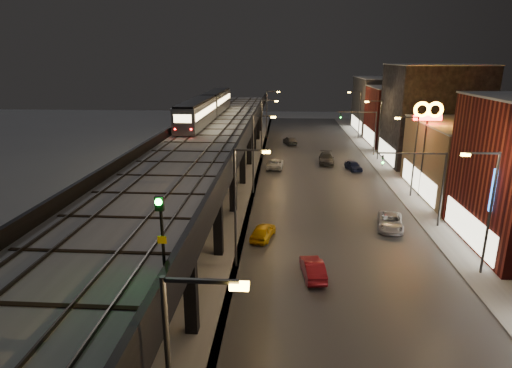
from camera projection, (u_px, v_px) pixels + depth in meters
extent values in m
cube|color=#46474D|center=(322.00, 185.00, 52.45)|extent=(17.00, 120.00, 0.06)
cube|color=#9FA1A8|center=(405.00, 186.00, 51.81)|extent=(4.00, 120.00, 0.14)
cube|color=#9FA1A8|center=(213.00, 183.00, 53.30)|extent=(11.00, 120.00, 0.06)
cube|color=black|center=(208.00, 142.00, 48.79)|extent=(9.00, 100.00, 1.00)
cube|color=black|center=(61.00, 286.00, 24.08)|extent=(0.70, 0.70, 5.30)
cube|color=black|center=(191.00, 290.00, 23.61)|extent=(0.70, 0.70, 5.30)
cube|color=black|center=(121.00, 247.00, 23.14)|extent=(8.00, 0.60, 0.50)
cube|color=black|center=(125.00, 221.00, 33.65)|extent=(0.70, 0.70, 5.30)
cube|color=black|center=(218.00, 223.00, 33.18)|extent=(0.70, 0.70, 5.30)
cube|color=black|center=(169.00, 192.00, 32.71)|extent=(8.00, 0.60, 0.50)
cube|color=black|center=(160.00, 185.00, 43.22)|extent=(0.70, 0.70, 5.30)
cube|color=black|center=(233.00, 186.00, 42.75)|extent=(0.70, 0.70, 5.30)
cube|color=black|center=(196.00, 161.00, 42.28)|extent=(8.00, 0.60, 0.50)
cube|color=black|center=(183.00, 162.00, 52.79)|extent=(0.70, 0.70, 5.30)
cube|color=black|center=(243.00, 163.00, 52.32)|extent=(0.70, 0.70, 5.30)
cube|color=black|center=(212.00, 142.00, 51.85)|extent=(8.00, 0.60, 0.50)
cube|color=black|center=(199.00, 146.00, 62.36)|extent=(0.70, 0.70, 5.30)
cube|color=black|center=(249.00, 147.00, 61.89)|extent=(0.70, 0.70, 5.30)
cube|color=black|center=(223.00, 129.00, 61.42)|extent=(8.00, 0.60, 0.50)
cube|color=black|center=(210.00, 134.00, 71.93)|extent=(0.70, 0.70, 5.30)
cube|color=black|center=(254.00, 135.00, 71.46)|extent=(0.70, 0.70, 5.30)
cube|color=black|center=(232.00, 120.00, 70.99)|extent=(8.00, 0.60, 0.50)
cube|color=black|center=(219.00, 125.00, 81.50)|extent=(0.70, 0.70, 5.30)
cube|color=black|center=(258.00, 126.00, 81.03)|extent=(0.70, 0.70, 5.30)
cube|color=black|center=(238.00, 112.00, 80.56)|extent=(8.00, 0.60, 0.50)
cube|color=black|center=(226.00, 118.00, 91.07)|extent=(0.70, 0.70, 5.30)
cube|color=black|center=(261.00, 119.00, 90.60)|extent=(0.70, 0.70, 5.30)
cube|color=black|center=(243.00, 106.00, 90.13)|extent=(8.00, 0.60, 0.50)
cube|color=#B2B7C1|center=(207.00, 137.00, 48.63)|extent=(8.40, 100.00, 0.16)
cube|color=#332D28|center=(180.00, 135.00, 48.79)|extent=(0.08, 98.00, 0.16)
cube|color=#332D28|center=(192.00, 135.00, 48.70)|extent=(0.08, 98.00, 0.16)
cube|color=#332D28|center=(219.00, 135.00, 48.50)|extent=(0.08, 98.00, 0.16)
cube|color=#332D28|center=(231.00, 135.00, 48.41)|extent=(0.08, 98.00, 0.16)
cube|color=black|center=(95.00, 248.00, 19.89)|extent=(7.80, 0.24, 0.06)
cube|color=black|center=(178.00, 165.00, 35.20)|extent=(7.80, 0.24, 0.06)
cube|color=black|center=(210.00, 133.00, 50.51)|extent=(7.80, 0.24, 0.06)
cube|color=black|center=(228.00, 115.00, 65.82)|extent=(7.80, 0.24, 0.06)
cube|color=black|center=(239.00, 105.00, 81.14)|extent=(7.80, 0.24, 0.06)
cube|color=black|center=(245.00, 133.00, 48.22)|extent=(0.30, 100.00, 1.10)
cube|color=black|center=(170.00, 132.00, 48.77)|extent=(0.30, 100.00, 1.10)
cube|color=beige|center=(468.00, 228.00, 35.08)|extent=(0.10, 9.60, 2.40)
cube|color=#7A6247|center=(476.00, 161.00, 47.42)|extent=(12.00, 15.00, 8.00)
cube|color=beige|center=(418.00, 181.00, 48.48)|extent=(0.10, 12.00, 2.40)
cube|color=#B2B7C1|center=(481.00, 124.00, 46.26)|extent=(12.20, 15.20, 0.16)
cube|color=black|center=(431.00, 115.00, 61.88)|extent=(12.00, 13.00, 14.00)
cube|color=beige|center=(386.00, 151.00, 63.79)|extent=(0.10, 10.40, 2.40)
cube|color=#B2B7C1|center=(437.00, 65.00, 59.88)|extent=(12.20, 13.20, 0.16)
cube|color=maroon|center=(404.00, 116.00, 75.85)|extent=(12.00, 12.00, 10.00)
cube|color=beige|center=(368.00, 135.00, 77.19)|extent=(0.10, 9.60, 2.40)
cube|color=#B2B7C1|center=(407.00, 87.00, 74.41)|extent=(12.20, 12.20, 0.16)
cube|color=#3A3A3B|center=(387.00, 105.00, 89.10)|extent=(12.00, 16.00, 11.00)
cube|color=beige|center=(356.00, 124.00, 90.59)|extent=(0.10, 12.80, 2.40)
cube|color=#B2B7C1|center=(389.00, 78.00, 87.52)|extent=(12.20, 16.20, 0.16)
cube|color=#38383A|center=(201.00, 281.00, 12.10)|extent=(2.20, 0.12, 0.12)
cube|color=yellow|center=(239.00, 286.00, 12.07)|extent=(0.55, 0.28, 0.18)
cylinder|color=#38383A|center=(235.00, 210.00, 30.65)|extent=(0.18, 0.18, 9.00)
cube|color=#38383A|center=(250.00, 150.00, 29.33)|extent=(2.20, 0.12, 0.12)
cube|color=yellow|center=(266.00, 152.00, 29.30)|extent=(0.55, 0.28, 0.18)
cylinder|color=#38383A|center=(490.00, 216.00, 29.53)|extent=(0.18, 0.18, 9.00)
cube|color=#38383A|center=(483.00, 153.00, 28.36)|extent=(2.20, 0.12, 0.12)
cube|color=yellow|center=(466.00, 155.00, 28.46)|extent=(0.55, 0.28, 0.18)
cylinder|color=#38383A|center=(253.00, 155.00, 47.87)|extent=(0.18, 0.18, 9.00)
cube|color=#38383A|center=(263.00, 116.00, 46.56)|extent=(2.20, 0.12, 0.12)
cube|color=yellow|center=(273.00, 117.00, 46.52)|extent=(0.55, 0.28, 0.18)
cylinder|color=#38383A|center=(414.00, 158.00, 46.76)|extent=(0.18, 0.18, 9.00)
cube|color=#38383A|center=(408.00, 117.00, 45.58)|extent=(2.20, 0.12, 0.12)
cube|color=yellow|center=(398.00, 118.00, 45.69)|extent=(0.55, 0.28, 0.18)
cylinder|color=#38383A|center=(262.00, 130.00, 65.10)|extent=(0.18, 0.18, 9.00)
cube|color=#38383A|center=(269.00, 100.00, 63.78)|extent=(2.20, 0.12, 0.12)
cube|color=yellow|center=(277.00, 101.00, 63.75)|extent=(0.55, 0.28, 0.18)
cylinder|color=#38383A|center=(380.00, 131.00, 63.99)|extent=(0.18, 0.18, 9.00)
cube|color=#38383A|center=(374.00, 101.00, 62.81)|extent=(2.20, 0.12, 0.12)
cube|color=yellow|center=(367.00, 102.00, 62.91)|extent=(0.55, 0.28, 0.18)
cylinder|color=#38383A|center=(267.00, 115.00, 82.32)|extent=(0.18, 0.18, 9.00)
cube|color=#38383A|center=(273.00, 91.00, 81.01)|extent=(2.20, 0.12, 0.12)
cube|color=yellow|center=(278.00, 92.00, 80.97)|extent=(0.55, 0.28, 0.18)
cylinder|color=#38383A|center=(360.00, 115.00, 81.21)|extent=(0.18, 0.18, 9.00)
cube|color=#38383A|center=(355.00, 92.00, 80.04)|extent=(2.20, 0.12, 0.12)
cube|color=yellow|center=(349.00, 92.00, 80.14)|extent=(0.55, 0.28, 0.18)
cylinder|color=#38383A|center=(442.00, 191.00, 38.43)|extent=(0.20, 0.20, 7.00)
cube|color=#38383A|center=(412.00, 153.00, 37.65)|extent=(6.00, 0.12, 0.12)
imported|color=black|center=(383.00, 158.00, 37.95)|extent=(0.20, 0.16, 1.00)
sphere|color=#0CFF26|center=(383.00, 162.00, 37.88)|extent=(0.18, 0.18, 0.18)
cylinder|color=#38383A|center=(375.00, 134.00, 67.14)|extent=(0.20, 0.20, 7.00)
cube|color=#38383A|center=(357.00, 112.00, 66.37)|extent=(6.00, 0.12, 0.12)
imported|color=black|center=(341.00, 115.00, 66.66)|extent=(0.20, 0.16, 1.00)
sphere|color=#0CFF26|center=(341.00, 117.00, 66.59)|extent=(0.18, 0.18, 0.18)
cube|color=gray|center=(197.00, 114.00, 54.71)|extent=(2.61, 15.75, 2.97)
cube|color=black|center=(196.00, 101.00, 54.26)|extent=(2.34, 15.30, 0.23)
cube|color=#FEDF98|center=(187.00, 111.00, 54.68)|extent=(0.05, 14.40, 0.81)
cube|color=#FEDF98|center=(207.00, 111.00, 54.52)|extent=(0.05, 14.40, 0.81)
cube|color=gray|center=(216.00, 101.00, 70.34)|extent=(2.61, 15.75, 2.97)
cube|color=black|center=(216.00, 92.00, 69.88)|extent=(2.34, 15.30, 0.23)
cube|color=#FEDF98|center=(208.00, 99.00, 70.30)|extent=(0.05, 14.40, 0.81)
cube|color=#FEDF98|center=(224.00, 99.00, 70.14)|extent=(0.05, 14.40, 0.81)
cube|color=#FEDF98|center=(182.00, 119.00, 47.04)|extent=(1.98, 0.05, 0.90)
sphere|color=#FF0C0C|center=(175.00, 129.00, 47.41)|extent=(0.18, 0.18, 0.18)
sphere|color=#FF0C0C|center=(191.00, 129.00, 47.29)|extent=(0.18, 0.18, 0.18)
cylinder|color=black|center=(162.00, 234.00, 17.08)|extent=(0.13, 0.13, 3.18)
cube|color=black|center=(159.00, 204.00, 16.59)|extent=(0.34, 0.19, 0.58)
sphere|color=#0CFF26|center=(158.00, 202.00, 16.45)|extent=(0.28, 0.28, 0.28)
cube|color=#DDB10A|center=(162.00, 240.00, 17.04)|extent=(0.37, 0.04, 0.32)
imported|color=#DFA80A|center=(263.00, 232.00, 36.61)|extent=(2.37, 4.09, 1.31)
imported|color=maroon|center=(313.00, 269.00, 30.19)|extent=(1.82, 4.08, 1.30)
imported|color=white|center=(275.00, 164.00, 60.07)|extent=(2.44, 4.87, 1.32)
imported|color=slate|center=(290.00, 141.00, 76.64)|extent=(2.84, 4.70, 1.50)
imported|color=silver|center=(390.00, 222.00, 38.75)|extent=(2.98, 4.95, 1.29)
imported|color=#38393B|center=(326.00, 159.00, 62.77)|extent=(2.42, 5.32, 1.51)
imported|color=#171F47|center=(353.00, 166.00, 59.02)|extent=(2.31, 4.03, 1.29)
cylinder|color=#38383A|center=(423.00, 160.00, 46.94)|extent=(0.24, 0.24, 8.51)
cube|color=#FF0C0C|center=(428.00, 118.00, 45.64)|extent=(2.98, 0.25, 0.53)
torus|color=#F7A615|center=(422.00, 110.00, 45.45)|extent=(1.73, 0.39, 1.72)
torus|color=#F7A615|center=(435.00, 110.00, 45.36)|extent=(1.73, 0.39, 1.72)
cylinder|color=#38383A|center=(494.00, 236.00, 31.83)|extent=(0.28, 0.28, 4.41)
cube|color=#1972FE|center=(502.00, 191.00, 30.83)|extent=(1.41, 0.35, 3.18)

